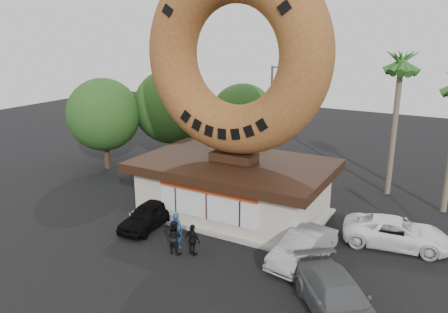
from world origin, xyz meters
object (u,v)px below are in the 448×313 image
at_px(car_black, 148,215).
at_px(car_grey, 338,298).
at_px(person_center, 174,237).
at_px(person_right, 193,240).
at_px(donut_shop, 234,186).
at_px(giant_donut, 235,56).
at_px(person_left, 176,230).
at_px(street_lamp, 273,111).
at_px(car_white, 396,233).
at_px(car_silver, 303,247).

relative_size(car_black, car_grey, 0.77).
relative_size(person_center, person_right, 1.06).
distance_m(donut_shop, giant_donut, 7.51).
distance_m(person_left, car_grey, 8.71).
height_order(street_lamp, car_white, street_lamp).
xyz_separation_m(person_left, car_grey, (8.57, -1.51, -0.18)).
height_order(person_left, car_black, person_left).
xyz_separation_m(donut_shop, street_lamp, (-1.86, 10.02, 2.72)).
distance_m(person_center, person_right, 0.95).
bearing_deg(person_left, car_grey, 158.17).
relative_size(giant_donut, street_lamp, 1.37).
height_order(person_right, car_black, person_right).
distance_m(donut_shop, person_right, 5.54).
relative_size(car_grey, car_white, 1.01).
xyz_separation_m(street_lamp, person_center, (1.58, -15.69, -3.63)).
bearing_deg(car_silver, car_grey, -42.59).
distance_m(donut_shop, person_left, 5.28).
xyz_separation_m(car_silver, car_grey, (2.56, -3.30, 0.03)).
height_order(person_left, car_grey, person_left).
bearing_deg(donut_shop, car_grey, -39.68).
bearing_deg(donut_shop, car_silver, -31.62).
height_order(giant_donut, person_center, giant_donut).
height_order(car_black, car_silver, car_silver).
distance_m(person_center, car_grey, 8.42).
xyz_separation_m(person_right, car_silver, (4.88, 2.02, -0.07)).
relative_size(person_right, car_black, 0.39).
xyz_separation_m(donut_shop, giant_donut, (0.00, 0.02, 7.51)).
xyz_separation_m(donut_shop, car_silver, (5.52, -3.40, -1.03)).
bearing_deg(car_white, giant_donut, 84.56).
height_order(person_center, car_silver, person_center).
relative_size(person_left, car_black, 0.47).
bearing_deg(person_center, person_right, -160.95).
bearing_deg(car_silver, person_center, -148.93).
xyz_separation_m(street_lamp, car_white, (11.00, -9.57, -3.76)).
bearing_deg(car_grey, car_black, 127.48).
bearing_deg(person_center, person_left, -61.85).
bearing_deg(car_grey, person_left, 130.95).
bearing_deg(person_left, giant_donut, -107.27).
xyz_separation_m(giant_donut, car_black, (-3.28, -4.00, -8.58)).
xyz_separation_m(person_left, person_right, (1.13, -0.23, -0.14)).
bearing_deg(car_black, car_white, 16.33).
distance_m(car_black, car_silver, 8.82).
bearing_deg(person_left, donut_shop, -107.28).
distance_m(person_left, person_right, 1.17).
relative_size(car_silver, car_white, 0.85).
bearing_deg(person_center, car_black, -25.77).
distance_m(donut_shop, street_lamp, 10.54).
bearing_deg(person_center, car_silver, -154.99).
xyz_separation_m(donut_shop, car_grey, (8.08, -6.70, -1.00)).
height_order(person_left, car_silver, person_left).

